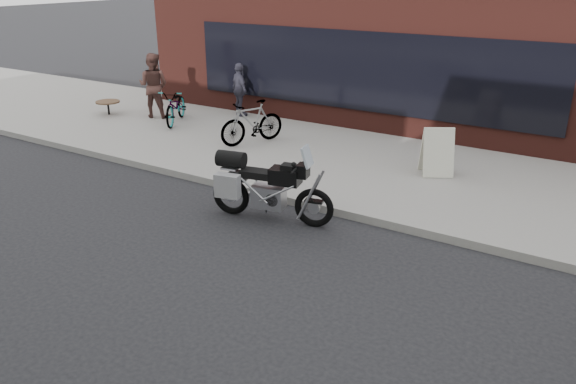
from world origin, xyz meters
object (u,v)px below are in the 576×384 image
cafe_table (108,102)px  bicycle_front (176,106)px  cafe_patron_left (154,85)px  motorcycle (263,187)px  sandwich_sign (437,151)px  cafe_patron_right (240,90)px  bicycle_rear (252,122)px

cafe_table → bicycle_front: bearing=8.4°
bicycle_front → cafe_patron_left: (-0.97, 0.19, 0.43)m
motorcycle → bicycle_front: (-5.47, 3.80, 0.00)m
sandwich_sign → motorcycle: bearing=-150.0°
cafe_patron_right → bicycle_rear: bearing=164.0°
cafe_patron_right → bicycle_front: bearing=88.5°
sandwich_sign → cafe_table: size_ratio=1.44×
sandwich_sign → bicycle_rear: bearing=151.8°
bicycle_rear → motorcycle: bearing=-28.5°
bicycle_front → sandwich_sign: sandwich_sign is taller
bicycle_front → cafe_patron_left: 1.08m
bicycle_rear → sandwich_sign: size_ratio=1.75×
bicycle_rear → cafe_patron_right: (-1.88, 2.07, 0.24)m
motorcycle → sandwich_sign: size_ratio=2.26×
bicycle_rear → sandwich_sign: 4.53m
motorcycle → cafe_table: (-7.81, 3.45, -0.11)m
bicycle_front → bicycle_rear: 2.95m
cafe_patron_right → cafe_patron_left: bearing=66.5°
motorcycle → cafe_patron_right: cafe_patron_right is taller
bicycle_rear → cafe_patron_right: 2.80m
sandwich_sign → cafe_patron_left: cafe_patron_left is taller
motorcycle → sandwich_sign: motorcycle is taller
motorcycle → bicycle_rear: (-2.56, 3.31, 0.05)m
bicycle_front → sandwich_sign: 7.44m
cafe_patron_right → sandwich_sign: bearing=-164.5°
sandwich_sign → cafe_table: bearing=149.5°
cafe_patron_left → bicycle_rear: bearing=151.4°
sandwich_sign → bicycle_front: bearing=147.0°
bicycle_front → motorcycle: bearing=-62.4°
bicycle_rear → sandwich_sign: bicycle_rear is taller
motorcycle → cafe_patron_left: 7.59m
bicycle_rear → cafe_patron_right: cafe_patron_right is taller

